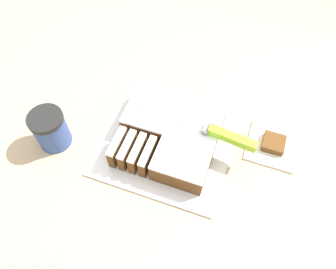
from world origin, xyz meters
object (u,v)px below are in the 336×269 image
at_px(cake, 171,133).
at_px(knife, 217,133).
at_px(brownie, 274,143).
at_px(cake_board, 168,142).
at_px(coffee_cup, 51,129).

relative_size(cake, knife, 0.78).
bearing_deg(brownie, cake, -163.99).
bearing_deg(cake_board, cake, 45.85).
bearing_deg(cake, coffee_cup, -160.52).
bearing_deg(brownie, coffee_cup, -162.14).
bearing_deg(knife, cake_board, 16.72).
bearing_deg(cake, brownie, 16.01).
bearing_deg(cake, knife, 7.11).
relative_size(cake_board, knife, 1.05).
relative_size(cake_board, coffee_cup, 3.15).
xyz_separation_m(coffee_cup, brownie, (0.55, 0.18, -0.04)).
distance_m(cake, coffee_cup, 0.31).
bearing_deg(cake_board, coffee_cup, -161.31).
xyz_separation_m(cake, coffee_cup, (-0.29, -0.10, 0.02)).
bearing_deg(knife, coffee_cup, 23.03).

